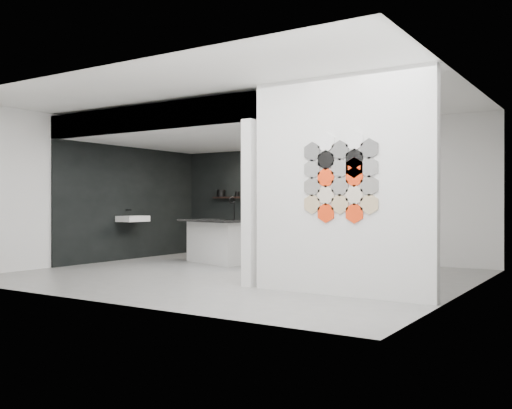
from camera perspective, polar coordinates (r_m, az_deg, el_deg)
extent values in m
cube|color=slate|center=(9.36, -1.52, -7.09)|extent=(7.00, 6.00, 0.01)
cube|color=silver|center=(7.32, 8.49, 1.91)|extent=(2.45, 0.15, 2.80)
cube|color=black|center=(12.49, 1.25, 0.15)|extent=(4.40, 0.04, 2.35)
cube|color=black|center=(12.29, -12.31, 0.15)|extent=(0.04, 4.00, 2.35)
cube|color=silver|center=(10.95, -4.21, 7.37)|extent=(4.40, 4.00, 0.40)
cube|color=silver|center=(8.00, -0.72, 0.15)|extent=(0.16, 0.16, 2.35)
cube|color=silver|center=(9.50, -11.28, 8.47)|extent=(4.40, 0.16, 0.40)
cube|color=silver|center=(11.99, -12.21, -1.40)|extent=(0.40, 0.60, 0.12)
cube|color=black|center=(12.35, 1.39, 0.73)|extent=(3.00, 0.15, 0.04)
cube|color=silver|center=(11.17, -3.89, -3.79)|extent=(1.51, 0.94, 0.81)
cube|color=black|center=(11.11, -4.21, -1.62)|extent=(1.75, 1.18, 0.04)
cube|color=black|center=(10.98, -2.98, -1.58)|extent=(0.52, 0.47, 0.01)
cylinder|color=black|center=(11.09, -2.19, -0.55)|extent=(0.03, 0.03, 0.38)
torus|color=black|center=(11.06, -2.43, 0.43)|extent=(0.06, 0.13, 0.13)
cylinder|color=black|center=(13.08, -3.50, 1.14)|extent=(0.25, 0.25, 0.16)
ellipsoid|color=black|center=(11.87, 5.43, 1.25)|extent=(0.25, 0.25, 0.16)
cylinder|color=gray|center=(11.70, 7.04, 1.08)|extent=(0.16, 0.16, 0.09)
cylinder|color=gray|center=(11.70, 7.04, 1.25)|extent=(0.14, 0.14, 0.16)
cylinder|color=black|center=(12.63, -0.65, 1.19)|extent=(0.07, 0.07, 0.17)
cylinder|color=black|center=(12.82, -1.89, 1.05)|extent=(0.09, 0.09, 0.11)
cylinder|color=tan|center=(7.40, 5.64, 0.05)|extent=(0.26, 0.02, 0.26)
cylinder|color=#66635E|center=(7.40, 5.64, 1.79)|extent=(0.26, 0.02, 0.26)
cylinder|color=silver|center=(7.41, 5.64, 3.53)|extent=(0.26, 0.02, 0.26)
cylinder|color=black|center=(7.43, 5.64, 5.26)|extent=(0.26, 0.02, 0.26)
cylinder|color=#F2350C|center=(7.31, 7.00, -0.84)|extent=(0.26, 0.02, 0.26)
cylinder|color=beige|center=(7.31, 7.00, 0.93)|extent=(0.26, 0.02, 0.26)
cylinder|color=#F2350C|center=(7.32, 7.00, 2.69)|extent=(0.26, 0.02, 0.26)
cylinder|color=black|center=(7.33, 7.00, 4.45)|extent=(0.26, 0.02, 0.26)
cylinder|color=white|center=(7.35, 7.00, 6.20)|extent=(0.26, 0.02, 0.26)
cylinder|color=tan|center=(7.23, 8.39, 0.04)|extent=(0.26, 0.02, 0.26)
cylinder|color=#66635E|center=(7.23, 8.39, 1.83)|extent=(0.26, 0.02, 0.26)
cylinder|color=silver|center=(7.24, 8.39, 3.61)|extent=(0.26, 0.02, 0.26)
cylinder|color=black|center=(7.26, 8.39, 5.38)|extent=(0.26, 0.02, 0.26)
cylinder|color=#F2350C|center=(7.15, 9.81, -0.86)|extent=(0.26, 0.02, 0.26)
cylinder|color=beige|center=(7.15, 9.81, 0.94)|extent=(0.26, 0.02, 0.26)
cylinder|color=#F2350C|center=(7.16, 9.81, 2.75)|extent=(0.26, 0.02, 0.26)
cylinder|color=black|center=(7.17, 9.81, 4.54)|extent=(0.26, 0.02, 0.26)
cylinder|color=white|center=(7.19, 9.81, 6.33)|extent=(0.26, 0.02, 0.26)
cylinder|color=tan|center=(7.08, 11.26, 0.04)|extent=(0.26, 0.02, 0.26)
cylinder|color=#66635E|center=(7.08, 11.27, 1.86)|extent=(0.26, 0.02, 0.26)
cylinder|color=silver|center=(7.09, 11.27, 3.68)|extent=(0.26, 0.02, 0.26)
cylinder|color=black|center=(7.11, 11.27, 5.49)|extent=(0.26, 0.02, 0.26)
cylinder|color=#F2350C|center=(7.16, 9.81, 3.65)|extent=(0.26, 0.02, 0.26)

